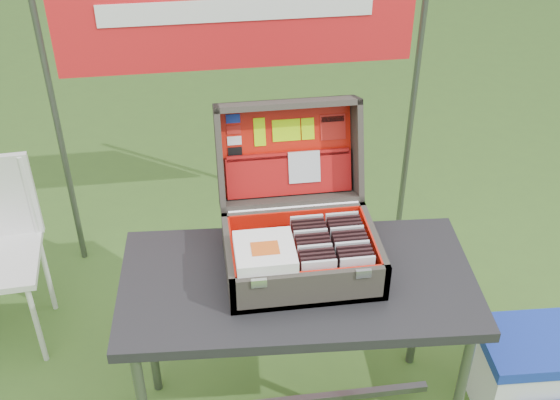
{
  "coord_description": "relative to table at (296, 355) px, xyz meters",
  "views": [
    {
      "loc": [
        -0.22,
        -1.87,
        2.37
      ],
      "look_at": [
        0.05,
        0.1,
        0.97
      ],
      "focal_mm": 45.0,
      "sensor_mm": 36.0,
      "label": 1
    }
  ],
  "objects": [
    {
      "name": "suitcase_lid_back",
      "position": [
        0.02,
        0.41,
        0.65
      ],
      "size": [
        0.52,
        0.15,
        0.36
      ],
      "primitive_type": "cube",
      "rotation": [
        -1.92,
        0.0,
        0.0
      ],
      "color": "#4A453B",
      "rests_on": "suitcase_base_wall_back"
    },
    {
      "name": "lid_sticker_cc_d",
      "position": [
        -0.17,
        0.39,
        0.67
      ],
      "size": [
        0.05,
        0.01,
        0.03
      ],
      "primitive_type": "cube",
      "rotation": [
        -1.92,
        0.0,
        0.0
      ],
      "color": "black",
      "rests_on": "suitcase_lid_liner"
    },
    {
      "name": "cd_right_12",
      "position": [
        0.18,
        0.14,
        0.47
      ],
      "size": [
        0.12,
        0.01,
        0.13
      ],
      "primitive_type": "cube",
      "color": "silver",
      "rests_on": "suitcase_liner_floor"
    },
    {
      "name": "suitcase_base_wall_left",
      "position": [
        -0.23,
        0.04,
        0.45
      ],
      "size": [
        0.02,
        0.37,
        0.14
      ],
      "primitive_type": "cube",
      "color": "#4A453B",
      "rests_on": "table_top"
    },
    {
      "name": "table_leg_bl",
      "position": [
        -0.55,
        0.25,
        -0.02
      ],
      "size": [
        0.04,
        0.04,
        0.72
      ],
      "primitive_type": "cylinder",
      "color": "#59595B",
      "rests_on": "ground"
    },
    {
      "name": "cd_left_3",
      "position": [
        0.05,
        -0.04,
        0.47
      ],
      "size": [
        0.12,
        0.01,
        0.13
      ],
      "primitive_type": "cube",
      "color": "black",
      "rests_on": "suitcase_liner_floor"
    },
    {
      "name": "suitcase_liner_wall_back",
      "position": [
        0.02,
        0.2,
        0.46
      ],
      "size": [
        0.48,
        0.01,
        0.12
      ],
      "primitive_type": "cube",
      "color": "red",
      "rests_on": "suitcase_base_bottom"
    },
    {
      "name": "table_leg_fr",
      "position": [
        0.55,
        -0.25,
        -0.02
      ],
      "size": [
        0.04,
        0.04,
        0.72
      ],
      "primitive_type": "cylinder",
      "color": "#59595B",
      "rests_on": "ground"
    },
    {
      "name": "songbook_5",
      "position": [
        -0.12,
        -0.03,
        0.55
      ],
      "size": [
        0.2,
        0.2,
        0.0
      ],
      "primitive_type": "cube",
      "color": "white",
      "rests_on": "suitcase_base_wall_front"
    },
    {
      "name": "lid_card_neon_small",
      "position": [
        0.1,
        0.42,
        0.73
      ],
      "size": [
        0.05,
        0.03,
        0.08
      ],
      "primitive_type": "cube",
      "rotation": [
        -1.92,
        0.0,
        0.0
      ],
      "color": "#B1F805",
      "rests_on": "suitcase_lid_liner"
    },
    {
      "name": "suitcase_hinge",
      "position": [
        0.02,
        0.22,
        0.52
      ],
      "size": [
        0.47,
        0.02,
        0.02
      ],
      "primitive_type": "cylinder",
      "rotation": [
        0.0,
        1.57,
        0.0
      ],
      "color": "silver",
      "rests_on": "suitcase_base_wall_back"
    },
    {
      "name": "suitcase_lid_rim_near",
      "position": [
        0.02,
        0.29,
        0.51
      ],
      "size": [
        0.52,
        0.14,
        0.07
      ],
      "primitive_type": "cube",
      "rotation": [
        -1.92,
        0.0,
        0.0
      ],
      "color": "#4A453B",
      "rests_on": "suitcase_lid_back"
    },
    {
      "name": "suitcase_lid_pocket",
      "position": [
        0.02,
        0.35,
        0.58
      ],
      "size": [
        0.46,
        0.08,
        0.15
      ],
      "primitive_type": "cube",
      "rotation": [
        -1.92,
        0.0,
        0.0
      ],
      "color": "#A11010",
      "rests_on": "suitcase_lid_liner"
    },
    {
      "name": "cd_right_9",
      "position": [
        0.18,
        0.08,
        0.47
      ],
      "size": [
        0.12,
        0.01,
        0.13
      ],
      "primitive_type": "cube",
      "color": "black",
      "rests_on": "suitcase_liner_floor"
    },
    {
      "name": "cd_left_0",
      "position": [
        0.05,
        -0.1,
        0.47
      ],
      "size": [
        0.12,
        0.01,
        0.13
      ],
      "primitive_type": "cube",
      "color": "silver",
      "rests_on": "suitcase_liner_floor"
    },
    {
      "name": "cd_left_7",
      "position": [
        0.05,
        0.04,
        0.47
      ],
      "size": [
        0.12,
        0.01,
        0.13
      ],
      "primitive_type": "cube",
      "color": "black",
      "rests_on": "suitcase_liner_floor"
    },
    {
      "name": "songbook_2",
      "position": [
        -0.12,
        -0.03,
        0.53
      ],
      "size": [
        0.2,
        0.2,
        0.0
      ],
      "primitive_type": "cube",
      "color": "white",
      "rests_on": "suitcase_base_wall_front"
    },
    {
      "name": "cd_right_0",
      "position": [
        0.18,
        -0.1,
        0.47
      ],
      "size": [
        0.12,
        0.01,
        0.13
      ],
      "primitive_type": "cube",
      "color": "silver",
      "rests_on": "suitcase_liner_floor"
    },
    {
      "name": "suitcase_pocket_edge",
      "position": [
        0.02,
        0.37,
        0.65
      ],
      "size": [
        0.45,
        0.03,
        0.03
      ],
      "primitive_type": "cube",
      "rotation": [
        -1.92,
        0.0,
        0.0
      ],
      "color": "#A11010",
      "rests_on": "suitcase_lid_pocket"
    },
    {
      "name": "cd_left_2",
      "position": [
        0.05,
        -0.06,
        0.47
      ],
      "size": [
        0.12,
        0.01,
        0.13
      ],
      "primitive_type": "cube",
      "color": "black",
      "rests_on": "suitcase_liner_floor"
    },
    {
      "name": "cardboard_box",
      "position": [
        0.6,
        0.55,
        -0.2
      ],
      "size": [
        0.35,
        0.14,
        0.37
      ],
      "primitive_type": "cube",
      "rotation": [
        -0.23,
        0.0,
        0.02
      ],
      "color": "#8E6846",
      "rests_on": "ground"
    },
    {
      "name": "chair_upright_right",
      "position": [
        -1.04,
        0.82,
        0.26
      ],
      "size": [
        0.02,
        0.02,
        0.41
      ],
      "primitive_type": "cylinder",
      "color": "silver",
      "rests_on": "chair_seat"
    },
    {
      "name": "cd_left_9",
      "position": [
        0.05,
        0.08,
        0.47
      ],
      "size": [
        0.12,
        0.01,
        0.13
      ],
      "primitive_type": "cube",
      "color": "black",
      "rests_on": "suitcase_liner_floor"
    },
    {
      "name": "cd_right_11",
      "position": [
        0.18,
        0.12,
        0.47
      ],
      "size": [
        0.12,
        0.01,
        0.13
      ],
      "primitive_type": "cube",
      "color": "black",
      "rests_on": "suitcase_liner_floor"
    },
    {
      "name": "cooler_body",
      "position": [
        0.94,
        -0.04,
        -0.22
      ],
      "size": [
        0.42,
        0.32,
        0.33
      ],
      "primitive_type": "cube",
      "rotation": [
        0.0,
        0.0,
        -0.05
      ],
      "color": "white",
      "rests_on": "ground"
    },
    {
      "name": "cd_left_1",
      "position": [
        0.05,
        -0.08,
        0.47
      ],
      "size": [
        0.12,
        0.01,
        0.13
      ],
      "primitive_type": "cube",
      "color": "black",
      "rests_on": "suitcase_liner_floor"
    },
    {
      "name": "cd_right_2",
      "position": [
        0.18,
        -0.06,
        0.47
      ],
      "size": [
        0.12,
        0.01,
        0.13
      ],
      "primitive_type": "cube",
      "color": "black",
      "rests_on": "suitcase_liner_floor"
    },
    {
      "name": "suitcase_lid_rim_right",
      "position": [
        0.27,
        0.35,
        0.67
      ],
      "size": [
        0.02,
        0.26,
        0.4
      ],
      "primitive_type": "cube",
      "rotation": [
        -1.92,
        0.0,
        0.0
      ],
      "color": "#4A453B",
      "rests_on": "suitcase_lid_back"
    },
    {
      "name": "songbook_3",
      "position": [
        -0.12,
        -0.03,
        0.54
      ],
      "size": [
        0.2,
        0.2,
        0.0
      ],
      "primitive_type": "cube",
      "color": "white",
      "rests_on": "suitcase_base_wall_front"
    },
    {
      "name": "cd_right_3",
      "position": [
        0.18,
        -0.04,
        0.47
      ],
      "size": [
        0.12,
        0.01,
        0.13
      ],
      "primitive_type": "cube",
      "color": "black",
      "rests_on": "suitcase_liner_floor"
    },
    {
      "name": "suitcase_lid_liner",
      "position": [
        0.02,
        0.4,
        0.66
      ],
      "size": [
        0.48,
        0.12,
        0.31
      ],
      "primitive_type": "cube",
      "rotation": [
        -1.92,
        0.0,
        0.0
      ],
      "color": "red",
      "rests_on": "suitcase_lid_back"
    },
    {
      "name": "suitcase_lid_rim_left",
      "position": [
        -0.23,
        0.35,
        0.67
      ],
      "size": [
        0.02,
        0.26,
        0.4
      ],
      "primitive_type": "cube",
      "rotation": [
        -1.92,
        0.0,
        0.0
      ],
      "color": "#4A453B",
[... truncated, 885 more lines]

